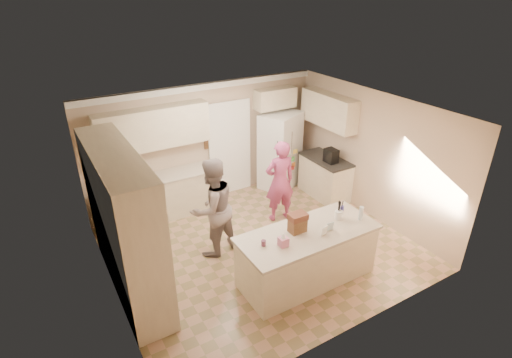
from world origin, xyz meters
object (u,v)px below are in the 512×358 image
island_base (307,256)px  dollhouse_body (297,225)px  teen_girl (280,181)px  coffee_maker (331,156)px  utensil_crock (339,215)px  tissue_box (283,242)px  teen_boy (212,208)px  refrigerator (280,151)px

island_base → dollhouse_body: size_ratio=8.46×
dollhouse_body → teen_girl: teen_girl is taller
coffee_maker → island_base: 2.87m
utensil_crock → dollhouse_body: (-0.80, 0.05, 0.04)m
tissue_box → dollhouse_body: dollhouse_body is taller
coffee_maker → teen_boy: (-3.03, -0.46, -0.15)m
refrigerator → dollhouse_body: refrigerator is taller
teen_boy → utensil_crock: bearing=125.2°
dollhouse_body → teen_boy: bearing=121.8°
tissue_box → dollhouse_body: bearing=26.6°
teen_girl → coffee_maker: bearing=-167.6°
teen_boy → teen_girl: 1.68m
tissue_box → coffee_maker: bearing=37.6°
utensil_crock → teen_boy: size_ratio=0.08×
utensil_crock → teen_boy: 2.15m
dollhouse_body → tissue_box: bearing=-153.4°
utensil_crock → dollhouse_body: dollhouse_body is taller
teen_boy → coffee_maker: bearing=174.2°
refrigerator → teen_boy: bearing=-171.9°
refrigerator → coffee_maker: refrigerator is taller
island_base → dollhouse_body: 0.62m
tissue_box → dollhouse_body: size_ratio=0.54×
coffee_maker → dollhouse_body: 2.84m
tissue_box → teen_boy: bearing=105.7°
dollhouse_body → coffee_maker: bearing=39.3°
island_base → utensil_crock: size_ratio=14.67×
refrigerator → teen_girl: refrigerator is taller
refrigerator → teen_boy: 2.94m
coffee_maker → tissue_box: (-2.60, -2.00, -0.07)m
dollhouse_body → teen_boy: 1.58m
coffee_maker → tissue_box: 3.28m
refrigerator → island_base: bearing=-140.8°
island_base → teen_girl: teen_girl is taller
refrigerator → coffee_maker: 1.27m
dollhouse_body → refrigerator: bearing=60.8°
dollhouse_body → island_base: bearing=-33.7°
coffee_maker → dollhouse_body: bearing=-140.7°
island_base → teen_girl: (0.65, 1.79, 0.42)m
refrigerator → teen_girl: bearing=-148.5°
teen_boy → teen_girl: teen_boy is taller
teen_boy → teen_girl: bearing=177.6°
tissue_box → dollhouse_body: (0.40, 0.20, 0.04)m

